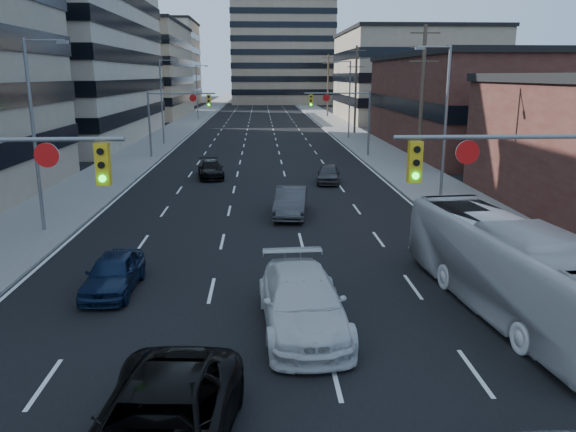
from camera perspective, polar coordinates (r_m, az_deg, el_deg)
The scene contains 27 objects.
road_surface at distance 136.86m, azimuth -2.86°, elevation 11.02°, with size 18.00×300.00×0.02m, color black.
sidewalk_left at distance 137.34m, azimuth -7.75°, elevation 10.95°, with size 5.00×300.00×0.15m, color slate.
sidewalk_right at distance 137.34m, azimuth 2.03°, elevation 11.06°, with size 5.00×300.00×0.15m, color slate.
office_left_mid at distance 72.22m, azimuth -26.12°, elevation 18.01°, with size 26.00×34.00×28.00m, color #ADA089.
office_left_far at distance 109.32m, azimuth -15.97°, elevation 13.92°, with size 20.00×30.00×16.00m, color gray.
storefront_right_mid at distance 61.60m, azimuth 20.49°, elevation 10.56°, with size 20.00×30.00×9.00m, color #472119.
office_right_far at distance 97.91m, azimuth 12.33°, elevation 13.58°, with size 22.00×28.00×14.00m, color gray.
bg_block_left at distance 149.33m, azimuth -14.09°, elevation 14.72°, with size 24.00×24.00×20.00m, color #ADA089.
bg_block_right at distance 140.36m, azimuth 10.66°, elevation 13.32°, with size 22.00×22.00×12.00m, color gray.
signal_near_right at distance 16.73m, azimuth 23.75°, elevation 2.35°, with size 6.59×0.33×6.00m.
signal_far_left at distance 52.31m, azimuth -11.44°, elevation 10.46°, with size 6.09×0.33×6.00m.
signal_far_right at distance 52.31m, azimuth 5.74°, elevation 10.67°, with size 6.09×0.33×6.00m.
utility_pole_block at distance 44.40m, azimuth 13.43°, elevation 11.67°, with size 2.20×0.28×11.00m.
utility_pole_midblock at distance 73.69m, azimuth 6.89°, elevation 12.77°, with size 2.20×0.28×11.00m.
utility_pole_distant at distance 103.39m, azimuth 4.07°, elevation 13.20°, with size 2.20×0.28×11.00m.
streetlight_left_near at distance 28.69m, azimuth -24.18°, elevation 8.22°, with size 2.03×0.22×9.00m.
streetlight_left_mid at distance 62.56m, azimuth -12.58°, elevation 11.65°, with size 2.03×0.22×9.00m.
streetlight_left_far at distance 97.24m, azimuth -9.13°, elevation 12.58°, with size 2.03×0.22×9.00m.
streetlight_right_near at distance 33.39m, azimuth 15.47°, elevation 9.60°, with size 2.03×0.22×9.00m.
streetlight_right_far at distance 67.50m, azimuth 6.14°, elevation 12.06°, with size 2.03×0.22×9.00m.
black_pickup at distance 11.71m, azimuth -12.93°, elevation -20.45°, with size 2.71×5.88×1.63m, color black.
white_van at distance 16.85m, azimuth 1.48°, elevation -8.71°, with size 2.40×5.90×1.71m, color silver.
transit_bus at distance 19.22m, azimuth 21.46°, elevation -4.83°, with size 2.48×10.61×2.95m, color silver.
sedan_blue at distance 20.62m, azimuth -17.32°, elevation -5.55°, with size 1.61×4.00×1.36m, color #0D1A35.
sedan_grey_center at distance 30.17m, azimuth 0.30°, elevation 1.43°, with size 1.61×4.63×1.53m, color #38383B.
sedan_black_far at distance 41.94m, azimuth -7.85°, elevation 4.73°, with size 1.79×4.41×1.28m, color black.
sedan_grey_right at distance 39.63m, azimuth 4.14°, elevation 4.30°, with size 1.55×3.86×1.32m, color #373739.
Camera 1 is at (-0.01, -6.66, 7.40)m, focal length 35.00 mm.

